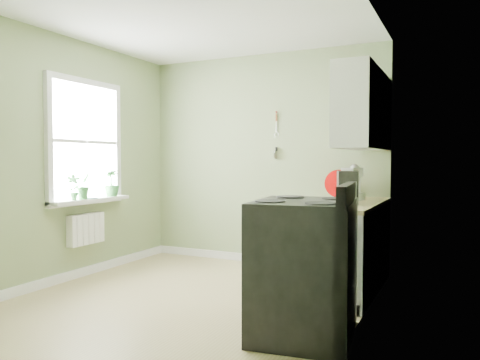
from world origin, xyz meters
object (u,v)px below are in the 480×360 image
at_px(stove, 304,267).
at_px(coffee_maker, 347,189).
at_px(stand_mixer, 352,185).
at_px(kettle, 345,189).

height_order(stove, coffee_maker, coffee_maker).
height_order(stand_mixer, coffee_maker, stand_mixer).
distance_m(stand_mixer, coffee_maker, 0.50).
bearing_deg(stove, coffee_maker, 86.82).
xyz_separation_m(stove, kettle, (-0.19, 2.12, 0.47)).
xyz_separation_m(stand_mixer, kettle, (-0.19, 0.49, -0.07)).
bearing_deg(coffee_maker, stove, -93.18).
distance_m(stove, kettle, 2.18).
relative_size(stove, kettle, 6.45).
distance_m(kettle, coffee_maker, 1.02).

